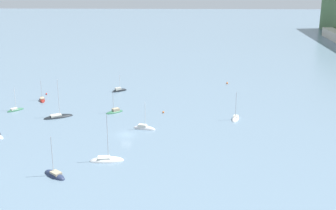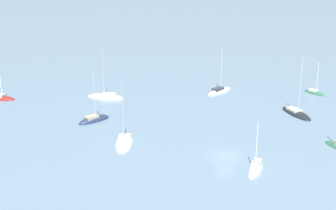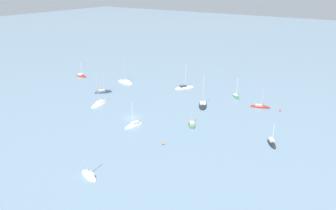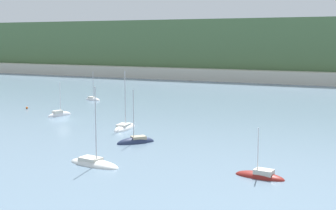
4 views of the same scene
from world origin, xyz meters
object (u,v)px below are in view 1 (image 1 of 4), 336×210
(sailboat_1, at_px, (58,117))
(sailboat_11, at_px, (235,119))
(sailboat_10, at_px, (119,91))
(sailboat_9, at_px, (55,176))
(sailboat_3, at_px, (15,110))
(mooring_buoy_0, at_px, (227,83))
(mooring_buoy_1, at_px, (163,112))
(sailboat_7, at_px, (144,129))
(sailboat_4, at_px, (42,100))
(sailboat_2, at_px, (107,161))
(mooring_buoy_2, at_px, (46,94))
(sailboat_5, at_px, (115,112))

(sailboat_1, distance_m, sailboat_11, 49.52)
(sailboat_10, bearing_deg, sailboat_11, -71.33)
(sailboat_9, bearing_deg, sailboat_3, -21.31)
(sailboat_10, relative_size, mooring_buoy_0, 10.34)
(sailboat_1, height_order, mooring_buoy_1, sailboat_1)
(sailboat_11, relative_size, mooring_buoy_1, 15.82)
(sailboat_1, distance_m, sailboat_7, 26.26)
(sailboat_3, height_order, sailboat_9, sailboat_9)
(sailboat_1, height_order, sailboat_3, sailboat_1)
(sailboat_9, height_order, mooring_buoy_0, sailboat_9)
(sailboat_3, distance_m, sailboat_4, 11.54)
(sailboat_3, height_order, mooring_buoy_1, sailboat_3)
(mooring_buoy_0, bearing_deg, sailboat_7, -29.64)
(mooring_buoy_0, bearing_deg, sailboat_9, -29.95)
(sailboat_2, relative_size, sailboat_4, 1.65)
(sailboat_9, bearing_deg, sailboat_4, -30.93)
(sailboat_7, bearing_deg, mooring_buoy_2, 152.73)
(sailboat_9, relative_size, mooring_buoy_2, 17.69)
(sailboat_9, distance_m, sailboat_11, 54.65)
(sailboat_9, bearing_deg, mooring_buoy_2, -32.42)
(sailboat_7, bearing_deg, sailboat_9, -105.46)
(sailboat_9, bearing_deg, sailboat_5, -58.71)
(mooring_buoy_1, bearing_deg, mooring_buoy_0, 146.72)
(sailboat_4, relative_size, sailboat_5, 0.92)
(sailboat_7, relative_size, mooring_buoy_1, 15.08)
(sailboat_9, xyz_separation_m, mooring_buoy_2, (-58.97, -17.79, 0.19))
(sailboat_7, xyz_separation_m, sailboat_10, (-35.65, -10.91, 0.01))
(sailboat_1, height_order, sailboat_7, sailboat_1)
(mooring_buoy_0, bearing_deg, sailboat_4, -70.57)
(mooring_buoy_1, distance_m, mooring_buoy_2, 42.75)
(sailboat_1, bearing_deg, sailboat_3, 130.37)
(sailboat_11, height_order, mooring_buoy_0, sailboat_11)
(mooring_buoy_2, bearing_deg, sailboat_7, 47.72)
(sailboat_3, xyz_separation_m, mooring_buoy_0, (-31.57, 64.94, 0.22))
(sailboat_7, xyz_separation_m, mooring_buoy_2, (-31.10, -34.19, 0.17))
(mooring_buoy_1, bearing_deg, sailboat_11, 76.02)
(sailboat_5, distance_m, sailboat_9, 41.80)
(sailboat_5, bearing_deg, sailboat_3, -37.76)
(mooring_buoy_0, distance_m, mooring_buoy_2, 62.15)
(sailboat_7, bearing_deg, sailboat_2, -93.65)
(sailboat_10, xyz_separation_m, mooring_buoy_1, (22.54, 15.50, 0.16))
(sailboat_1, xyz_separation_m, sailboat_10, (-26.93, 13.86, 0.03))
(sailboat_1, distance_m, sailboat_2, 34.07)
(sailboat_2, relative_size, mooring_buoy_2, 21.52)
(sailboat_11, bearing_deg, sailboat_4, -89.33)
(sailboat_9, height_order, mooring_buoy_2, sailboat_9)
(sailboat_4, xyz_separation_m, sailboat_9, (52.69, 17.41, 0.01))
(sailboat_2, distance_m, sailboat_11, 42.44)
(sailboat_2, distance_m, sailboat_7, 21.37)
(sailboat_1, relative_size, sailboat_9, 1.22)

